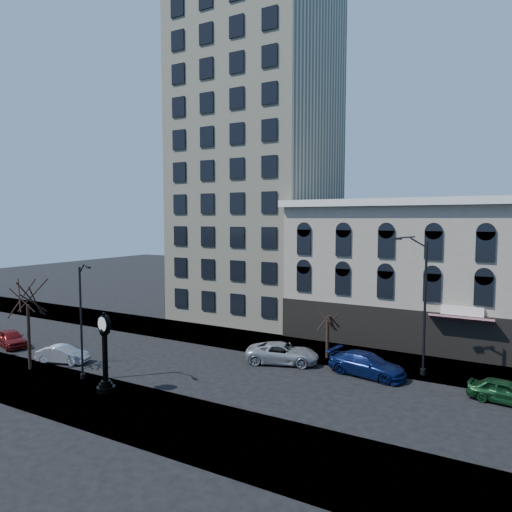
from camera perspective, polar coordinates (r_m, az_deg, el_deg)
The scene contains 15 objects.
ground at distance 34.23m, azimuth -6.39°, elevation -13.82°, with size 160.00×160.00×0.00m, color black.
sidewalk_far at distance 40.70m, azimuth 0.29°, elevation -10.70°, with size 160.00×6.00×0.12m, color gray.
sidewalk_near at distance 28.51m, azimuth -16.25°, elevation -17.71°, with size 160.00×6.00×0.12m, color gray.
cream_tower at distance 52.44m, azimuth 0.20°, elevation 13.94°, with size 15.90×15.40×42.50m.
victorian_row at distance 43.10m, azimuth 19.72°, elevation -2.07°, with size 22.60×11.19×12.50m.
street_clock at distance 30.33m, azimuth -18.35°, elevation -11.75°, with size 1.13×1.13×5.00m.
street_lamp_near at distance 31.81m, azimuth -20.84°, elevation -4.09°, with size 1.95×1.02×8.00m.
street_lamp_far at distance 32.95m, azimuth 19.25°, elevation -1.47°, with size 2.52×0.55×9.72m.
bare_tree_near at distance 36.08m, azimuth -26.70°, elevation -3.86°, with size 4.37×4.37×7.51m.
bare_tree_far at distance 35.73m, azimuth 8.95°, elevation -7.19°, with size 2.64×2.64×4.54m.
car_near_a at distance 44.56m, azimuth -28.32°, elevation -9.03°, with size 1.70×4.23×1.44m, color maroon.
car_near_b at distance 38.08m, azimuth -22.98°, elevation -11.25°, with size 1.35×3.88×1.28m, color silver.
car_far_a at distance 35.12m, azimuth 3.34°, elevation -12.02°, with size 2.51×5.44×1.51m, color #A5A8AD.
car_far_b at distance 33.30m, azimuth 13.71°, elevation -13.03°, with size 2.21×5.44×1.58m, color #0C194C.
car_far_c at distance 31.57m, azimuth 28.73°, elevation -14.64°, with size 1.65×4.09×1.39m, color #143F1E.
Camera 1 is at (18.97, -26.37, 10.79)m, focal length 32.00 mm.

